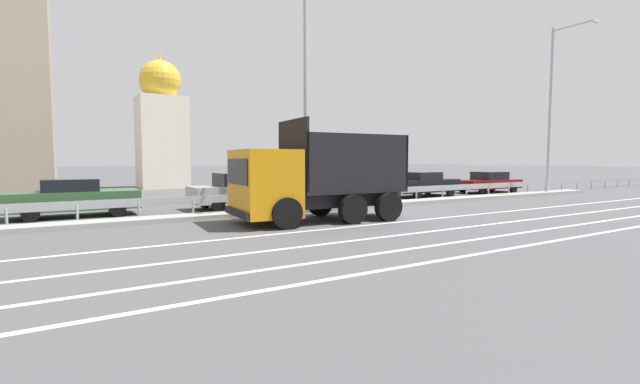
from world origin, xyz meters
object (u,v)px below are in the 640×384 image
parked_car_7 (488,182)px  street_lamp_2 (553,103)px  dump_truck (300,185)px  parked_car_6 (423,184)px  street_lamp_1 (307,81)px  church_tower (162,126)px  parked_car_5 (332,188)px  parked_car_4 (241,191)px  parked_car_3 (74,197)px  median_road_sign (241,187)px

parked_car_7 → street_lamp_2: bearing=-141.9°
dump_truck → parked_car_7: size_ratio=1.32×
parked_car_6 → street_lamp_1: bearing=-76.2°
parked_car_6 → dump_truck: bearing=-67.2°
street_lamp_1 → parked_car_7: (16.09, 3.05, -4.90)m
dump_truck → church_tower: bearing=4.4°
dump_truck → street_lamp_2: bearing=-78.9°
street_lamp_2 → parked_car_5: size_ratio=2.51×
dump_truck → parked_car_4: (-0.17, 5.54, -0.52)m
dump_truck → parked_car_6: dump_truck is taller
parked_car_3 → church_tower: church_tower is taller
parked_car_5 → parked_car_7: 12.72m
parked_car_6 → parked_car_7: bearing=86.3°
parked_car_6 → parked_car_5: bearing=-94.8°
parked_car_4 → street_lamp_2: bearing=79.3°
median_road_sign → parked_car_5: (6.40, 3.21, -0.46)m
dump_truck → parked_car_4: 5.57m
parked_car_5 → street_lamp_2: bearing=-105.2°
parked_car_6 → median_road_sign: bearing=-80.1°
parked_car_6 → parked_car_7: (6.18, -0.03, -0.05)m
parked_car_4 → parked_car_6: (11.89, 0.22, -0.04)m
parked_car_3 → parked_car_6: bearing=89.5°
parked_car_3 → parked_car_4: bearing=86.7°
parked_car_6 → parked_car_7: size_ratio=0.99×
street_lamp_1 → church_tower: 20.23m
dump_truck → church_tower: 23.08m
street_lamp_2 → parked_car_4: street_lamp_2 is taller
median_road_sign → parked_car_6: size_ratio=0.45×
street_lamp_2 → parked_car_5: bearing=167.6°
parked_car_3 → church_tower: (6.64, 16.86, 4.18)m
parked_car_5 → parked_car_7: (12.71, -0.19, 0.02)m
median_road_sign → street_lamp_1: size_ratio=0.22×
parked_car_3 → parked_car_6: (18.65, -0.17, 0.01)m
median_road_sign → street_lamp_2: 21.80m
parked_car_4 → parked_car_5: parked_car_4 is taller
median_road_sign → church_tower: (0.91, 20.09, 3.77)m
parked_car_4 → parked_car_7: size_ratio=0.97×
dump_truck → parked_car_5: dump_truck is taller
dump_truck → parked_car_7: bearing=-68.6°
parked_car_7 → parked_car_3: bearing=92.5°
parked_car_5 → parked_car_6: size_ratio=0.87×
church_tower → parked_car_5: bearing=-72.0°
church_tower → median_road_sign: bearing=-92.6°
median_road_sign → parked_car_4: (1.04, 2.84, -0.36)m
parked_car_4 → church_tower: (-0.13, 17.25, 4.14)m
church_tower → dump_truck: bearing=-89.3°
median_road_sign → church_tower: size_ratio=0.20×
median_road_sign → parked_car_3: (-5.72, 3.23, -0.41)m
dump_truck → parked_car_7: (17.90, 5.73, -0.61)m
median_road_sign → parked_car_4: 3.04m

